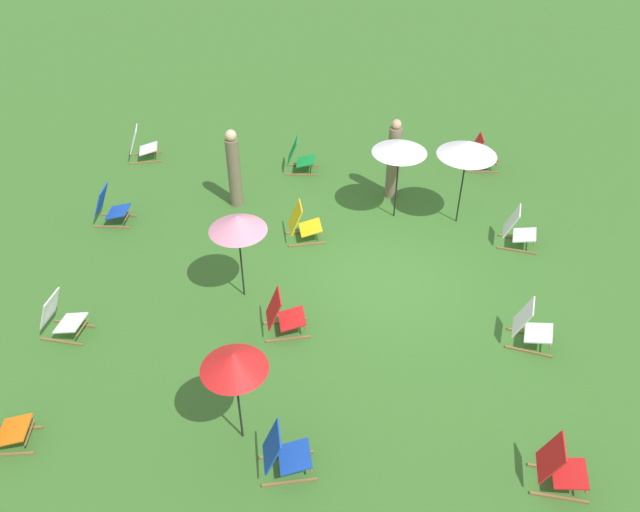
{
  "coord_description": "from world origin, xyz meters",
  "views": [
    {
      "loc": [
        -9.22,
        0.72,
        7.74
      ],
      "look_at": [
        0.0,
        1.2,
        0.5
      ],
      "focal_mm": 35.77,
      "sensor_mm": 36.0,
      "label": 1
    }
  ],
  "objects": [
    {
      "name": "ground_plane",
      "position": [
        0.0,
        0.0,
        0.0
      ],
      "size": [
        40.0,
        40.0,
        0.0
      ],
      "primitive_type": "plane",
      "color": "#386B28"
    },
    {
      "name": "deckchair_0",
      "position": [
        4.27,
        5.75,
        0.37
      ],
      "size": [
        0.63,
        0.84,
        0.83
      ],
      "rotation": [
        0.0,
        0.0,
        0.22
      ],
      "color": "olive",
      "rests_on": "ground"
    },
    {
      "name": "deckchair_1",
      "position": [
        -3.92,
        5.48,
        0.37
      ],
      "size": [
        0.56,
        0.81,
        0.83
      ],
      "rotation": [
        0.0,
        0.0,
        0.12
      ],
      "color": "olive",
      "rests_on": "ground"
    },
    {
      "name": "deckchair_2",
      "position": [
        3.9,
        1.89,
        0.37
      ],
      "size": [
        0.48,
        0.76,
        0.83
      ],
      "rotation": [
        0.0,
        0.0,
        0.01
      ],
      "color": "olive",
      "rests_on": "ground"
    },
    {
      "name": "deckchair_3",
      "position": [
        -4.16,
        1.48,
        0.37
      ],
      "size": [
        0.61,
        0.84,
        0.83
      ],
      "rotation": [
        0.0,
        0.0,
        0.19
      ],
      "color": "olive",
      "rests_on": "ground"
    },
    {
      "name": "deckchair_4",
      "position": [
        -1.72,
        5.46,
        0.37
      ],
      "size": [
        0.58,
        0.82,
        0.83
      ],
      "rotation": [
        0.0,
        0.0,
        -0.14
      ],
      "color": "olive",
      "rests_on": "ground"
    },
    {
      "name": "deckchair_5",
      "position": [
        -4.18,
        -2.18,
        0.37
      ],
      "size": [
        0.57,
        0.82,
        0.83
      ],
      "rotation": [
        0.0,
        0.0,
        -0.14
      ],
      "color": "olive",
      "rests_on": "ground"
    },
    {
      "name": "deckchair_6",
      "position": [
        -1.54,
        -2.34,
        0.37
      ],
      "size": [
        0.65,
        0.86,
        0.83
      ],
      "rotation": [
        0.0,
        0.0,
        -0.26
      ],
      "color": "olive",
      "rests_on": "ground"
    },
    {
      "name": "deckchair_7",
      "position": [
        1.59,
        5.66,
        0.37
      ],
      "size": [
        0.49,
        0.76,
        0.83
      ],
      "rotation": [
        0.0,
        0.0,
        -0.01
      ],
      "color": "olive",
      "rests_on": "ground"
    },
    {
      "name": "deckchair_8",
      "position": [
        4.26,
        -2.39,
        0.37
      ],
      "size": [
        0.49,
        0.76,
        0.83
      ],
      "rotation": [
        0.0,
        0.0,
        0.01
      ],
      "color": "olive",
      "rests_on": "ground"
    },
    {
      "name": "deckchair_9",
      "position": [
        1.22,
        -2.66,
        0.37
      ],
      "size": [
        0.63,
        0.85,
        0.83
      ],
      "rotation": [
        0.0,
        0.0,
        -0.23
      ],
      "color": "olive",
      "rests_on": "ground"
    },
    {
      "name": "deckchair_10",
      "position": [
        1.19,
        1.61,
        0.37
      ],
      "size": [
        0.62,
        0.84,
        0.83
      ],
      "rotation": [
        0.0,
        0.0,
        0.2
      ],
      "color": "olive",
      "rests_on": "ground"
    },
    {
      "name": "deckchair_11",
      "position": [
        -1.48,
        1.75,
        0.37
      ],
      "size": [
        0.62,
        0.84,
        0.83
      ],
      "rotation": [
        0.0,
        0.0,
        0.21
      ],
      "color": "olive",
      "rests_on": "ground"
    },
    {
      "name": "umbrella_0",
      "position": [
        2.12,
        -0.28,
        1.65
      ],
      "size": [
        1.11,
        1.11,
        1.78
      ],
      "color": "black",
      "rests_on": "ground"
    },
    {
      "name": "umbrella_1",
      "position": [
        -3.64,
        2.13,
        1.57
      ],
      "size": [
        0.91,
        0.91,
        1.72
      ],
      "color": "black",
      "rests_on": "ground"
    },
    {
      "name": "umbrella_2",
      "position": [
        1.99,
        -1.59,
        1.73
      ],
      "size": [
        1.18,
        1.18,
        1.89
      ],
      "color": "black",
      "rests_on": "ground"
    },
    {
      "name": "umbrella_3",
      "position": [
        -0.57,
        2.56,
        1.59
      ],
      "size": [
        1.0,
        1.0,
        1.74
      ],
      "color": "black",
      "rests_on": "ground"
    },
    {
      "name": "person_0",
      "position": [
        2.92,
        -0.24,
        0.88
      ],
      "size": [
        0.38,
        0.38,
        1.85
      ],
      "rotation": [
        0.0,
        0.0,
        1.13
      ],
      "color": "#72664C",
      "rests_on": "ground"
    },
    {
      "name": "person_1",
      "position": [
        2.41,
        3.15,
        0.87
      ],
      "size": [
        0.39,
        0.39,
        1.78
      ],
      "rotation": [
        0.0,
        0.0,
        2.5
      ],
      "color": "#72664C",
      "rests_on": "ground"
    }
  ]
}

